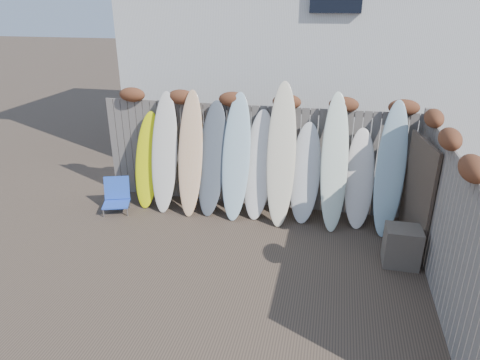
% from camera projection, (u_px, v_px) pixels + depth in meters
% --- Properties ---
extents(ground, '(80.00, 80.00, 0.00)m').
position_uv_depth(ground, '(223.00, 271.00, 6.47)').
color(ground, '#493A2D').
extents(back_fence, '(6.05, 0.28, 2.24)m').
position_uv_depth(back_fence, '(257.00, 148.00, 8.15)').
color(back_fence, slate).
rests_on(back_fence, ground).
extents(right_fence, '(0.28, 4.40, 2.24)m').
position_uv_depth(right_fence, '(445.00, 216.00, 5.65)').
color(right_fence, slate).
rests_on(right_fence, ground).
extents(house, '(8.50, 5.50, 6.33)m').
position_uv_depth(house, '(304.00, 25.00, 10.98)').
color(house, silver).
rests_on(house, ground).
extents(beach_chair, '(0.62, 0.64, 0.64)m').
position_uv_depth(beach_chair, '(117.00, 196.00, 8.25)').
color(beach_chair, blue).
rests_on(beach_chair, ground).
extents(wooden_crate, '(0.53, 0.45, 0.62)m').
position_uv_depth(wooden_crate, '(402.00, 246.00, 6.53)').
color(wooden_crate, '#685D4E').
rests_on(wooden_crate, ground).
extents(lattice_panel, '(0.24, 1.21, 1.83)m').
position_uv_depth(lattice_panel, '(417.00, 196.00, 6.78)').
color(lattice_panel, '#432F28').
rests_on(lattice_panel, ground).
extents(surfboard_0, '(0.56, 0.69, 1.83)m').
position_uv_depth(surfboard_0, '(148.00, 160.00, 8.31)').
color(surfboard_0, '#FBFF07').
rests_on(surfboard_0, ground).
extents(surfboard_1, '(0.55, 0.81, 2.22)m').
position_uv_depth(surfboard_1, '(164.00, 153.00, 8.12)').
color(surfboard_1, beige).
rests_on(surfboard_1, ground).
extents(surfboard_2, '(0.52, 0.83, 2.28)m').
position_uv_depth(surfboard_2, '(190.00, 154.00, 7.97)').
color(surfboard_2, '#E09F7E').
rests_on(surfboard_2, ground).
extents(surfboard_3, '(0.61, 0.79, 2.10)m').
position_uv_depth(surfboard_3, '(212.00, 159.00, 7.97)').
color(surfboard_3, '#535A63').
rests_on(surfboard_3, ground).
extents(surfboard_4, '(0.52, 0.80, 2.27)m').
position_uv_depth(surfboard_4, '(236.00, 157.00, 7.81)').
color(surfboard_4, '#A9CBD8').
rests_on(surfboard_4, ground).
extents(surfboard_5, '(0.59, 0.74, 1.97)m').
position_uv_depth(surfboard_5, '(259.00, 165.00, 7.85)').
color(surfboard_5, white).
rests_on(surfboard_5, ground).
extents(surfboard_6, '(0.58, 0.91, 2.49)m').
position_uv_depth(surfboard_6, '(281.00, 155.00, 7.59)').
color(surfboard_6, beige).
rests_on(surfboard_6, ground).
extents(surfboard_7, '(0.56, 0.65, 1.78)m').
position_uv_depth(surfboard_7, '(305.00, 173.00, 7.73)').
color(surfboard_7, silver).
rests_on(surfboard_7, ground).
extents(surfboard_8, '(0.54, 0.86, 2.35)m').
position_uv_depth(surfboard_8, '(334.00, 163.00, 7.43)').
color(surfboard_8, silver).
rests_on(surfboard_8, ground).
extents(surfboard_9, '(0.55, 0.65, 1.73)m').
position_uv_depth(surfboard_9, '(360.00, 179.00, 7.56)').
color(surfboard_9, white).
rests_on(surfboard_9, ground).
extents(surfboard_10, '(0.56, 0.84, 2.26)m').
position_uv_depth(surfboard_10, '(390.00, 169.00, 7.26)').
color(surfboard_10, '#9DBBC5').
rests_on(surfboard_10, ground).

